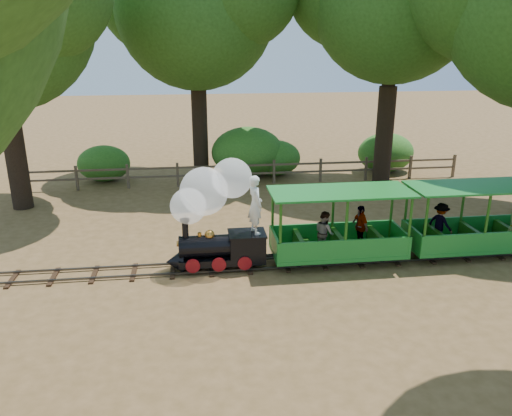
{
  "coord_description": "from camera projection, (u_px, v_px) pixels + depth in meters",
  "views": [
    {
      "loc": [
        -2.36,
        -12.02,
        5.75
      ],
      "look_at": [
        -0.74,
        0.5,
        1.48
      ],
      "focal_mm": 35.0,
      "sensor_mm": 36.0,
      "label": 1
    }
  ],
  "objects": [
    {
      "name": "ground",
      "position": [
        285.0,
        265.0,
        13.43
      ],
      "size": [
        90.0,
        90.0,
        0.0
      ],
      "primitive_type": "plane",
      "color": "olive",
      "rests_on": "ground"
    },
    {
      "name": "track",
      "position": [
        285.0,
        262.0,
        13.41
      ],
      "size": [
        22.0,
        1.0,
        0.1
      ],
      "color": "#3F3D3A",
      "rests_on": "ground"
    },
    {
      "name": "locomotive",
      "position": [
        214.0,
        208.0,
        12.72
      ],
      "size": [
        2.61,
        1.23,
        3.0
      ],
      "color": "black",
      "rests_on": "ground"
    },
    {
      "name": "carriage_front",
      "position": [
        339.0,
        235.0,
        13.33
      ],
      "size": [
        3.71,
        1.51,
        1.93
      ],
      "color": "#1B7C29",
      "rests_on": "track"
    },
    {
      "name": "carriage_rear",
      "position": [
        473.0,
        228.0,
        13.78
      ],
      "size": [
        3.71,
        1.51,
        1.93
      ],
      "color": "#1B7C29",
      "rests_on": "track"
    },
    {
      "name": "fence",
      "position": [
        250.0,
        171.0,
        20.76
      ],
      "size": [
        18.1,
        0.1,
        1.0
      ],
      "color": "brown",
      "rests_on": "ground"
    },
    {
      "name": "shrub_west",
      "position": [
        104.0,
        163.0,
        21.17
      ],
      "size": [
        2.21,
        1.7,
        1.53
      ],
      "primitive_type": "ellipsoid",
      "color": "#2D6B1E",
      "rests_on": "ground"
    },
    {
      "name": "shrub_mid_w",
      "position": [
        247.0,
        152.0,
        21.82
      ],
      "size": [
        3.15,
        2.42,
        2.18
      ],
      "primitive_type": "ellipsoid",
      "color": "#2D6B1E",
      "rests_on": "ground"
    },
    {
      "name": "shrub_mid_e",
      "position": [
        275.0,
        158.0,
        22.06
      ],
      "size": [
        2.27,
        1.74,
        1.57
      ],
      "primitive_type": "ellipsoid",
      "color": "#2D6B1E",
      "rests_on": "ground"
    },
    {
      "name": "shrub_east",
      "position": [
        386.0,
        153.0,
        22.65
      ],
      "size": [
        2.55,
        1.96,
        1.77
      ],
      "primitive_type": "ellipsoid",
      "color": "#2D6B1E",
      "rests_on": "ground"
    }
  ]
}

